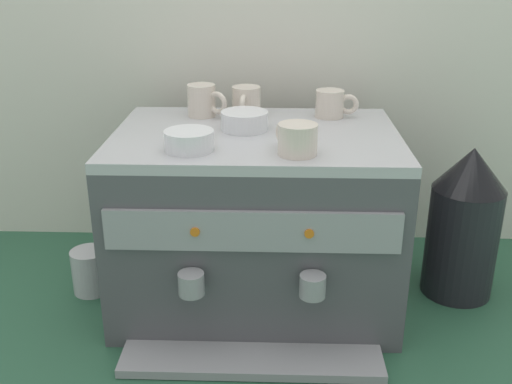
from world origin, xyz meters
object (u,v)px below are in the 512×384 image
Objects in this scene: ceramic_cup_0 at (331,104)px; ceramic_bowl_0 at (189,141)px; ceramic_cup_3 at (296,139)px; milk_pitcher at (90,271)px; ceramic_bowl_1 at (245,121)px; coffee_grinder at (464,223)px; ceramic_cup_1 at (246,101)px; ceramic_cup_2 at (203,101)px; espresso_machine at (256,219)px.

ceramic_cup_0 is 0.44m from ceramic_bowl_0.
ceramic_cup_3 is 0.94× the size of milk_pitcher.
ceramic_bowl_1 is 0.28× the size of coffee_grinder.
ceramic_cup_0 reaches higher than milk_pitcher.
ceramic_cup_2 is at bearing -171.12° from ceramic_cup_1.
coffee_grinder is (0.67, -0.11, -0.29)m from ceramic_cup_2.
espresso_machine is at bearing -46.41° from ceramic_cup_2.
coffee_grinder is (0.53, 0.04, -0.02)m from espresso_machine.
espresso_machine is 6.29× the size of ceramic_bowl_0.
ceramic_cup_0 is 0.46m from coffee_grinder.
ceramic_cup_3 is (0.23, -0.30, -0.01)m from ceramic_cup_2.
ceramic_cup_2 reaches higher than espresso_machine.
ceramic_cup_2 is at bearing 171.03° from coffee_grinder.
ceramic_cup_0 is 0.25m from ceramic_bowl_1.
ceramic_bowl_0 reaches higher than espresso_machine.
espresso_machine reaches higher than milk_pitcher.
milk_pitcher is (-0.97, -0.03, -0.14)m from coffee_grinder.
milk_pitcher is at bearing 162.88° from ceramic_cup_3.
milk_pitcher is (-0.63, -0.14, -0.42)m from ceramic_cup_0.
ceramic_cup_2 reaches higher than ceramic_cup_0.
ceramic_cup_1 is 0.14m from ceramic_bowl_1.
ceramic_cup_2 is at bearing 133.20° from ceramic_bowl_1.
ceramic_cup_1 reaches higher than coffee_grinder.
ceramic_cup_1 reaches higher than espresso_machine.
ceramic_cup_0 is 1.03× the size of ceramic_bowl_0.
espresso_machine is 0.35m from ceramic_cup_0.
ceramic_cup_1 is at bearing 70.33° from ceramic_bowl_0.
ceramic_cup_2 is at bearing 133.59° from espresso_machine.
ceramic_cup_3 is at bearing -52.48° from ceramic_cup_2.
ceramic_bowl_0 is 0.91× the size of milk_pitcher.
ceramic_cup_1 is 1.00× the size of ceramic_bowl_1.
ceramic_cup_1 is at bearing 91.29° from ceramic_bowl_1.
ceramic_bowl_0 is 0.20m from ceramic_bowl_1.
espresso_machine is 0.31m from ceramic_bowl_0.
ceramic_bowl_1 is at bearing 123.19° from ceramic_cup_3.
ceramic_cup_3 is 0.22m from ceramic_bowl_1.
coffee_grinder is 3.37× the size of milk_pitcher.
ceramic_bowl_0 is at bearing -138.81° from ceramic_cup_0.
ceramic_cup_0 reaches higher than ceramic_bowl_0.
ceramic_cup_3 reaches higher than espresso_machine.
ceramic_bowl_0 is (-0.23, 0.02, -0.01)m from ceramic_cup_3.
ceramic_cup_0 is 0.33m from ceramic_cup_2.
ceramic_cup_1 is 0.96× the size of milk_pitcher.
ceramic_cup_3 is at bearing -69.11° from ceramic_cup_1.
ceramic_bowl_1 is 0.58m from milk_pitcher.
ceramic_cup_1 is 0.28× the size of coffee_grinder.
ceramic_bowl_1 is (-0.03, 0.03, 0.25)m from espresso_machine.
ceramic_bowl_1 is at bearing -150.37° from ceramic_cup_0.
ceramic_cup_3 reaches higher than ceramic_bowl_1.
ceramic_cup_0 reaches higher than ceramic_cup_3.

